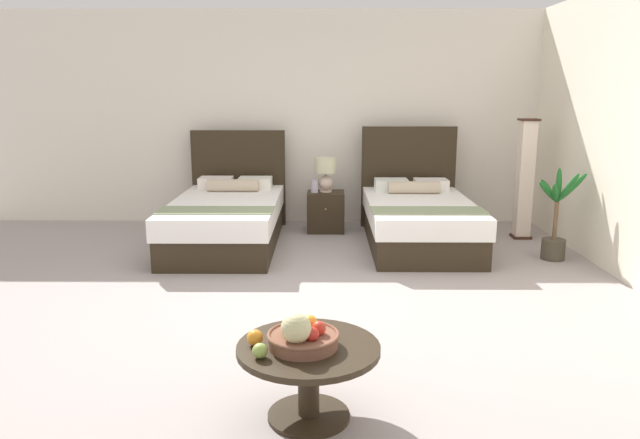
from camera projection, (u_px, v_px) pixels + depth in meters
The scene contains 13 objects.
ground_plane at pixel (322, 304), 5.05m from camera, with size 9.33×10.10×0.02m, color #A39794.
wall_back at pixel (323, 118), 7.92m from camera, with size 9.33×0.12×2.76m, color white.
bed_near_window at pixel (227, 218), 6.90m from camera, with size 1.21×2.22×1.24m.
bed_near_corner at pixel (418, 218), 6.89m from camera, with size 1.20×2.08×1.30m.
nightstand at pixel (326, 212), 7.55m from camera, with size 0.46×0.43×0.50m.
table_lamp at pixel (326, 171), 7.46m from camera, with size 0.26×0.26×0.43m.
vase at pixel (315, 186), 7.44m from camera, with size 0.09×0.09×0.17m.
coffee_table at pixel (309, 365), 3.22m from camera, with size 0.77×0.77×0.42m.
fruit_bowl at pixel (302, 335), 3.15m from camera, with size 0.39×0.39×0.22m.
loose_apple at pixel (260, 351), 3.04m from camera, with size 0.08×0.08×0.08m.
loose_orange at pixel (255, 338), 3.19m from camera, with size 0.09×0.09×0.09m.
floor_lamp_corner at pixel (525, 179), 7.11m from camera, with size 0.21×0.21×1.42m.
potted_palm at pixel (555, 227), 6.27m from camera, with size 0.52×0.47×0.97m.
Camera 1 is at (0.02, -4.78, 1.76)m, focal length 33.64 mm.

